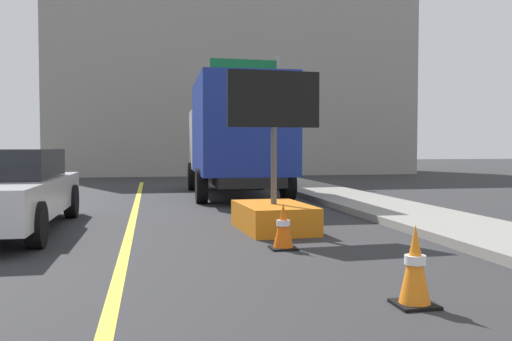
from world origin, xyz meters
The scene contains 8 objects.
lane_center_stripe centered at (0.00, 6.00, 0.00)m, with size 0.14×36.00×0.01m, color yellow.
arrow_board_trailer centered at (2.40, 10.73, 0.48)m, with size 1.60×1.86×2.70m.
box_truck centered at (2.76, 17.22, 1.76)m, with size 2.62×6.68×3.23m.
pickup_car centered at (-2.11, 11.49, 0.70)m, with size 2.01×5.12×1.38m.
highway_guide_sign centered at (4.52, 22.70, 3.42)m, with size 2.79×0.25×5.00m.
far_building_block centered at (4.69, 32.22, 4.94)m, with size 18.53×8.45×9.88m, color gray.
traffic_cone_mid_lane centered at (2.65, 6.16, 0.36)m, with size 0.36×0.36×0.73m.
traffic_cone_far_lane centered at (2.15, 9.04, 0.31)m, with size 0.36×0.36×0.64m.
Camera 1 is at (0.35, 1.70, 1.42)m, focal length 38.41 mm.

